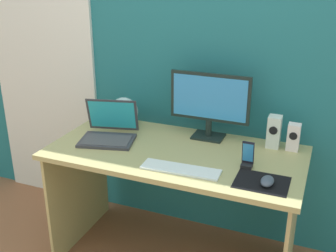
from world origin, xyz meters
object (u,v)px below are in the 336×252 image
monitor (210,102)px  laptop (109,132)px  fishbowl (124,112)px  keyboard_external (181,169)px  mouse (267,181)px  speaker_right (293,137)px  speaker_near_monitor (274,132)px  phone_in_dock (247,158)px

monitor → laptop: bearing=-155.7°
laptop → monitor: bearing=24.3°
fishbowl → keyboard_external: (0.55, -0.44, -0.08)m
fishbowl → mouse: (0.97, -0.43, -0.07)m
keyboard_external → speaker_right: bearing=40.8°
laptop → mouse: bearing=-11.8°
speaker_right → speaker_near_monitor: 0.11m
speaker_near_monitor → keyboard_external: size_ratio=0.46×
fishbowl → mouse: size_ratio=1.83×
speaker_right → keyboard_external: (-0.48, -0.46, -0.07)m
speaker_right → speaker_near_monitor: speaker_near_monitor is taller
speaker_right → phone_in_dock: bearing=-122.1°
fishbowl → phone_in_dock: bearing=-18.6°
speaker_near_monitor → mouse: 0.45m
monitor → fishbowl: (-0.55, -0.01, -0.13)m
speaker_near_monitor → phone_in_dock: size_ratio=1.30×
monitor → mouse: 0.63m
speaker_near_monitor → keyboard_external: speaker_near_monitor is taller
laptop → keyboard_external: bearing=-21.8°
mouse → laptop: bearing=169.6°
speaker_near_monitor → keyboard_external: 0.60m
laptop → keyboard_external: (0.52, -0.21, -0.04)m
speaker_near_monitor → phone_in_dock: (-0.08, -0.30, -0.04)m
monitor → speaker_near_monitor: bearing=1.2°
monitor → keyboard_external: 0.49m
speaker_near_monitor → phone_in_dock: 0.31m
keyboard_external → phone_in_dock: bearing=25.4°
fishbowl → laptop: bearing=-84.1°
mouse → speaker_right: bearing=83.5°
phone_in_dock → laptop: bearing=176.4°
keyboard_external → mouse: mouse is taller
speaker_right → fishbowl: fishbowl is taller
fishbowl → keyboard_external: bearing=-38.9°
mouse → keyboard_external: bearing=-177.0°
fishbowl → speaker_right: bearing=0.7°
monitor → mouse: size_ratio=4.66×
keyboard_external → mouse: 0.42m
speaker_near_monitor → fishbowl: speaker_near_monitor is taller
laptop → phone_in_dock: laptop is taller
mouse → speaker_near_monitor: bearing=97.1°
speaker_right → fishbowl: (-1.03, -0.01, 0.01)m
speaker_right → mouse: size_ratio=1.51×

